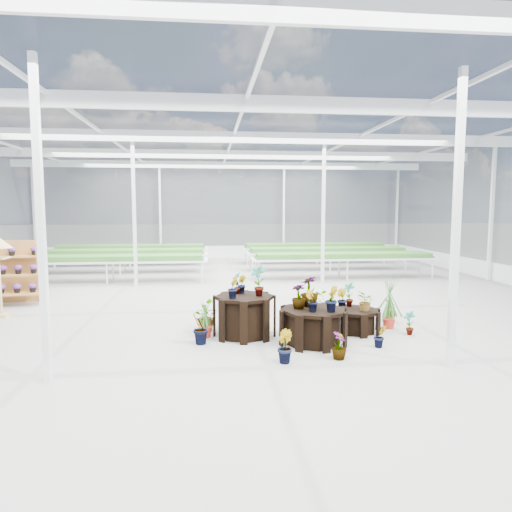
{
  "coord_description": "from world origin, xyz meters",
  "views": [
    {
      "loc": [
        -0.72,
        -10.52,
        2.45
      ],
      "look_at": [
        0.42,
        0.36,
        1.3
      ],
      "focal_mm": 32.0,
      "sensor_mm": 36.0,
      "label": 1
    }
  ],
  "objects": [
    {
      "name": "nursery_benches",
      "position": [
        0.0,
        7.2,
        0.42
      ],
      "size": [
        16.0,
        7.0,
        0.84
      ],
      "primitive_type": null,
      "color": "silver",
      "rests_on": "ground"
    },
    {
      "name": "shelf_rack",
      "position": [
        -5.71,
        1.51,
        0.81
      ],
      "size": [
        1.63,
        1.02,
        1.62
      ],
      "primitive_type": null,
      "rotation": [
        0.0,
        0.0,
        0.14
      ],
      "color": "#A26B32",
      "rests_on": "ground"
    },
    {
      "name": "plinth_tall",
      "position": [
        -0.04,
        -1.98,
        0.4
      ],
      "size": [
        1.27,
        1.27,
        0.79
      ],
      "primitive_type": "cylinder",
      "rotation": [
        0.0,
        0.0,
        -0.1
      ],
      "color": "black",
      "rests_on": "ground"
    },
    {
      "name": "greenhouse_shell",
      "position": [
        0.0,
        0.0,
        2.25
      ],
      "size": [
        18.0,
        24.0,
        4.5
      ],
      "primitive_type": null,
      "color": "white",
      "rests_on": "ground"
    },
    {
      "name": "steel_frame",
      "position": [
        0.0,
        0.0,
        2.25
      ],
      "size": [
        18.0,
        24.0,
        4.5
      ],
      "primitive_type": null,
      "color": "silver",
      "rests_on": "ground"
    },
    {
      "name": "nursery_plants",
      "position": [
        1.12,
        -1.87,
        0.52
      ],
      "size": [
        4.46,
        3.17,
        1.38
      ],
      "color": "#336727",
      "rests_on": "ground"
    },
    {
      "name": "plinth_low",
      "position": [
        2.16,
        -1.88,
        0.23
      ],
      "size": [
        1.06,
        1.06,
        0.45
      ],
      "primitive_type": "cylinder",
      "rotation": [
        0.0,
        0.0,
        0.06
      ],
      "color": "black",
      "rests_on": "ground"
    },
    {
      "name": "ground_plane",
      "position": [
        0.0,
        0.0,
        0.0
      ],
      "size": [
        24.0,
        24.0,
        0.0
      ],
      "primitive_type": "plane",
      "color": "gray",
      "rests_on": "ground"
    },
    {
      "name": "plinth_mid",
      "position": [
        1.16,
        -2.58,
        0.32
      ],
      "size": [
        1.4,
        1.4,
        0.64
      ],
      "primitive_type": "cylinder",
      "rotation": [
        0.0,
        0.0,
        0.17
      ],
      "color": "black",
      "rests_on": "ground"
    }
  ]
}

